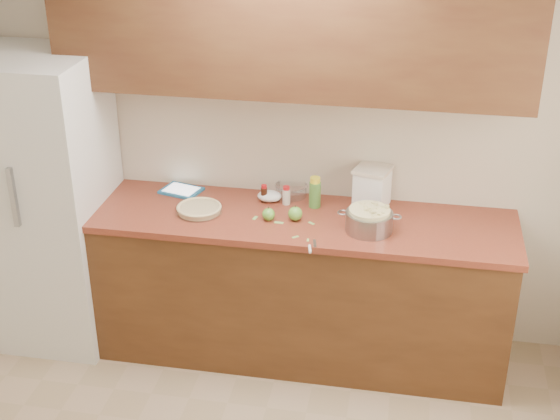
% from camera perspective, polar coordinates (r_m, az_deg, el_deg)
% --- Properties ---
extents(room_shell, '(3.60, 3.60, 3.60)m').
position_cam_1_polar(room_shell, '(3.02, -4.55, -6.40)').
color(room_shell, tan).
rests_on(room_shell, ground).
extents(counter_run, '(2.64, 0.68, 0.92)m').
position_cam_1_polar(counter_run, '(4.69, 0.34, -5.44)').
color(counter_run, '#583218').
rests_on(counter_run, ground).
extents(upper_cabinets, '(2.60, 0.34, 0.70)m').
position_cam_1_polar(upper_cabinets, '(4.25, 0.77, 13.01)').
color(upper_cabinets, '#533319').
rests_on(upper_cabinets, room_shell).
extents(fridge, '(0.70, 0.70, 1.80)m').
position_cam_1_polar(fridge, '(4.88, -16.63, 0.57)').
color(fridge, silver).
rests_on(fridge, ground).
extents(pie, '(0.27, 0.27, 0.04)m').
position_cam_1_polar(pie, '(4.51, -5.94, 0.07)').
color(pie, silver).
rests_on(pie, counter_run).
extents(colander, '(0.35, 0.26, 0.13)m').
position_cam_1_polar(colander, '(4.30, 6.53, -0.75)').
color(colander, gray).
rests_on(colander, counter_run).
extents(flour_canister, '(0.24, 0.24, 0.24)m').
position_cam_1_polar(flour_canister, '(4.57, 6.75, 1.71)').
color(flour_canister, white).
rests_on(flour_canister, counter_run).
extents(tablet, '(0.27, 0.23, 0.02)m').
position_cam_1_polar(tablet, '(4.79, -7.23, 1.43)').
color(tablet, '#206B9E').
rests_on(tablet, counter_run).
extents(paring_knife, '(0.05, 0.16, 0.01)m').
position_cam_1_polar(paring_knife, '(4.12, 2.26, -2.80)').
color(paring_knife, gray).
rests_on(paring_knife, counter_run).
extents(lemon_bottle, '(0.07, 0.07, 0.19)m').
position_cam_1_polar(lemon_bottle, '(4.54, 2.57, 1.27)').
color(lemon_bottle, '#4C8C38').
rests_on(lemon_bottle, counter_run).
extents(cinnamon_shaker, '(0.05, 0.05, 0.11)m').
position_cam_1_polar(cinnamon_shaker, '(4.58, 0.47, 1.06)').
color(cinnamon_shaker, beige).
rests_on(cinnamon_shaker, counter_run).
extents(vanilla_bottle, '(0.04, 0.04, 0.11)m').
position_cam_1_polar(vanilla_bottle, '(4.61, -1.17, 1.19)').
color(vanilla_bottle, black).
rests_on(vanilla_bottle, counter_run).
extents(mixing_bowl, '(0.20, 0.20, 0.07)m').
position_cam_1_polar(mixing_bowl, '(4.69, 0.83, 1.51)').
color(mixing_bowl, silver).
rests_on(mixing_bowl, counter_run).
extents(paper_towel, '(0.17, 0.16, 0.06)m').
position_cam_1_polar(paper_towel, '(4.63, -0.77, 1.03)').
color(paper_towel, white).
rests_on(paper_towel, counter_run).
extents(apple_left, '(0.07, 0.07, 0.08)m').
position_cam_1_polar(apple_left, '(4.40, -0.84, -0.31)').
color(apple_left, '#5FA736').
rests_on(apple_left, counter_run).
extents(apple_center, '(0.08, 0.08, 0.09)m').
position_cam_1_polar(apple_center, '(4.40, 1.12, -0.27)').
color(apple_center, '#5FA736').
rests_on(apple_center, counter_run).
extents(peel_a, '(0.04, 0.04, 0.00)m').
position_cam_1_polar(peel_a, '(4.38, 2.31, -0.97)').
color(peel_a, '#8DBF5D').
rests_on(peel_a, counter_run).
extents(peel_b, '(0.03, 0.05, 0.00)m').
position_cam_1_polar(peel_b, '(4.44, -1.84, -0.59)').
color(peel_b, '#8DBF5D').
rests_on(peel_b, counter_run).
extents(peel_c, '(0.05, 0.02, 0.00)m').
position_cam_1_polar(peel_c, '(4.38, -0.09, -0.93)').
color(peel_c, '#8DBF5D').
rests_on(peel_c, counter_run).
extents(peel_d, '(0.01, 0.03, 0.00)m').
position_cam_1_polar(peel_d, '(4.20, 2.05, -2.21)').
color(peel_d, '#8DBF5D').
rests_on(peel_d, counter_run).
extents(peel_e, '(0.04, 0.04, 0.00)m').
position_cam_1_polar(peel_e, '(4.23, 1.13, -1.98)').
color(peel_e, '#8DBF5D').
rests_on(peel_e, counter_run).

